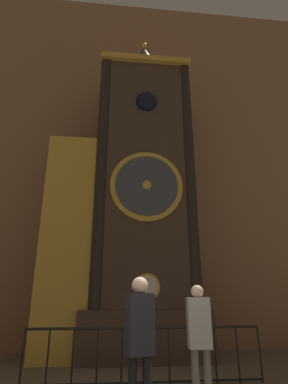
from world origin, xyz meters
name	(u,v)px	position (x,y,z in m)	size (l,w,h in m)	color
cathedral_back_wall	(125,146)	(-0.09, 6.65, 6.87)	(24.00, 0.32, 13.77)	#936B4C
clock_tower	(130,200)	(0.06, 5.18, 4.31)	(4.57, 1.79, 10.42)	#423328
railing_fence	(146,352)	(0.27, 2.89, 0.56)	(4.58, 0.05, 1.01)	black
visitor_near	(140,335)	(-0.03, 0.78, 1.11)	(0.39, 0.31, 1.83)	black
visitor_far	(199,333)	(0.94, 1.43, 1.05)	(0.35, 0.24, 1.75)	#58554F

